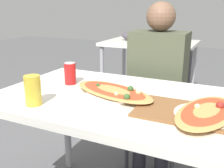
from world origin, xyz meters
The scene contains 9 objects.
dining_table centered at (0.00, 0.00, 0.69)m, with size 1.16×0.78×0.77m.
chair_far_seated centered at (0.07, 0.72, 0.51)m, with size 0.40×0.40×0.89m.
person_seated centered at (0.07, 0.61, 0.73)m, with size 0.38×0.27×1.24m.
pizza_main centered at (0.01, 0.00, 0.80)m, with size 0.52×0.36×0.05m.
soda_can centered at (-0.30, 0.08, 0.84)m, with size 0.07×0.07×0.12m.
drink_glass centered at (-0.26, -0.27, 0.84)m, with size 0.07×0.07×0.14m.
serving_tray centered at (0.42, -0.08, 0.78)m, with size 0.47×0.27×0.01m.
pizza_second centered at (0.47, -0.08, 0.79)m, with size 0.29×0.46×0.06m.
background_table centered at (-0.47, 2.02, 0.71)m, with size 1.10×0.80×0.89m.
Camera 1 is at (0.54, -1.13, 1.22)m, focal length 42.00 mm.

